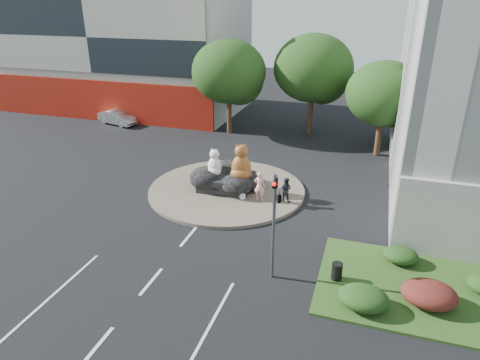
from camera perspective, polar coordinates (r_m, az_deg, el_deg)
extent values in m
plane|color=black|center=(19.85, -11.76, -13.12)|extent=(120.00, 120.00, 0.00)
cylinder|color=brown|center=(27.62, -1.79, -1.27)|extent=(10.00, 10.00, 0.20)
cube|color=beige|center=(49.65, -15.13, 16.20)|extent=(25.00, 12.00, 12.00)
cube|color=#9F1C0E|center=(45.39, -18.67, 10.01)|extent=(25.00, 0.30, 4.00)
cube|color=#B2AD9E|center=(44.46, -19.75, 17.50)|extent=(24.00, 0.15, 6.50)
cube|color=#274416|center=(20.55, 24.87, -13.47)|extent=(10.00, 6.00, 0.12)
cylinder|color=#382314|center=(38.98, -1.45, 8.95)|extent=(0.44, 0.44, 3.74)
ellipsoid|color=#133711|center=(38.22, -1.51, 14.26)|extent=(6.46, 6.46, 5.49)
sphere|color=#133711|center=(38.58, -0.09, 13.08)|extent=(4.25, 4.25, 4.25)
sphere|color=#133711|center=(38.28, -2.67, 13.36)|extent=(3.74, 3.74, 3.74)
cylinder|color=#382314|center=(39.21, 9.36, 8.90)|extent=(0.44, 0.44, 3.96)
ellipsoid|color=#133711|center=(38.43, 9.75, 14.49)|extent=(6.84, 6.84, 5.81)
sphere|color=#133711|center=(38.96, 10.97, 13.18)|extent=(4.50, 4.50, 4.50)
sphere|color=#133711|center=(38.35, 8.55, 13.59)|extent=(3.96, 3.96, 3.96)
cylinder|color=#382314|center=(35.05, 18.00, 5.74)|extent=(0.44, 0.44, 3.30)
ellipsoid|color=#133711|center=(34.27, 18.68, 10.87)|extent=(5.70, 5.70, 4.84)
sphere|color=#133711|center=(34.93, 19.85, 9.67)|extent=(3.75, 3.75, 3.75)
sphere|color=#133711|center=(34.08, 17.38, 10.06)|extent=(3.30, 3.30, 3.30)
ellipsoid|color=#133711|center=(18.34, 16.15, -14.88)|extent=(2.00, 1.60, 0.90)
ellipsoid|color=#4D1814|center=(19.34, 23.92, -13.74)|extent=(2.20, 1.76, 0.99)
ellipsoid|color=#133711|center=(21.62, 20.67, -9.40)|extent=(1.60, 1.28, 0.72)
cylinder|color=#595B60|center=(18.43, 4.49, -6.45)|extent=(0.14, 0.14, 5.00)
imported|color=black|center=(17.64, 4.66, -1.66)|extent=(0.21, 0.26, 1.30)
imported|color=black|center=(17.69, 5.27, -2.33)|extent=(0.26, 1.24, 0.50)
sphere|color=red|center=(17.30, 4.57, -0.55)|extent=(0.18, 0.18, 0.18)
cylinder|color=#595B60|center=(23.34, 27.83, 1.48)|extent=(0.18, 0.18, 8.00)
cylinder|color=#595B60|center=(22.17, 27.23, 11.43)|extent=(2.00, 0.12, 0.12)
cube|color=silver|center=(22.05, 24.59, 11.58)|extent=(0.50, 0.22, 0.12)
imported|color=pink|center=(25.60, 2.63, -0.85)|extent=(0.69, 0.47, 1.86)
imported|color=black|center=(25.70, 6.12, -1.28)|extent=(0.83, 0.70, 1.52)
imported|color=#ACADB3|center=(43.58, -16.04, 8.01)|extent=(4.37, 2.46, 1.36)
cylinder|color=black|center=(19.64, 12.79, -11.79)|extent=(0.51, 0.51, 0.80)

